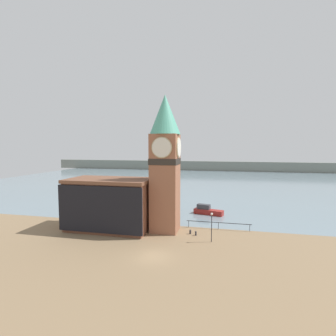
% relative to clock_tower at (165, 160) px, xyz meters
% --- Properties ---
extents(ground_plane, '(160.00, 160.00, 0.00)m').
position_rel_clock_tower_xyz_m(ground_plane, '(0.86, -9.52, -10.92)').
color(ground_plane, '#846B4C').
extents(water, '(160.00, 120.00, 0.00)m').
position_rel_clock_tower_xyz_m(water, '(0.86, 62.74, -10.92)').
color(water, gray).
rests_on(water, ground_plane).
extents(far_shoreline, '(180.00, 3.00, 5.00)m').
position_rel_clock_tower_xyz_m(far_shoreline, '(0.86, 102.74, -8.42)').
color(far_shoreline, gray).
rests_on(far_shoreline, water).
extents(pier_railing, '(9.98, 0.08, 1.09)m').
position_rel_clock_tower_xyz_m(pier_railing, '(7.97, 2.49, -9.97)').
color(pier_railing, '#232328').
rests_on(pier_railing, ground_plane).
extents(clock_tower, '(4.59, 4.59, 20.58)m').
position_rel_clock_tower_xyz_m(clock_tower, '(0.00, 0.00, 0.00)').
color(clock_tower, '#935B42').
rests_on(clock_tower, ground_plane).
extents(pier_building, '(13.04, 7.22, 7.92)m').
position_rel_clock_tower_xyz_m(pier_building, '(-8.70, -1.05, -6.94)').
color(pier_building, brown).
rests_on(pier_building, ground_plane).
extents(boat_near, '(5.78, 2.95, 1.83)m').
position_rel_clock_tower_xyz_m(boat_near, '(5.60, 11.28, -10.25)').
color(boat_near, maroon).
rests_on(boat_near, water).
extents(mooring_bollard_near, '(0.29, 0.29, 0.65)m').
position_rel_clock_tower_xyz_m(mooring_bollard_near, '(3.99, -0.69, -10.57)').
color(mooring_bollard_near, '#2D2D33').
rests_on(mooring_bollard_near, ground_plane).
extents(mooring_bollard_far, '(0.26, 0.26, 0.65)m').
position_rel_clock_tower_xyz_m(mooring_bollard_far, '(4.87, -1.17, -10.57)').
color(mooring_bollard_far, '#2D2D33').
rests_on(mooring_bollard_far, ground_plane).
extents(lamp_post, '(0.32, 0.32, 4.02)m').
position_rel_clock_tower_xyz_m(lamp_post, '(7.24, -3.32, -8.11)').
color(lamp_post, black).
rests_on(lamp_post, ground_plane).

